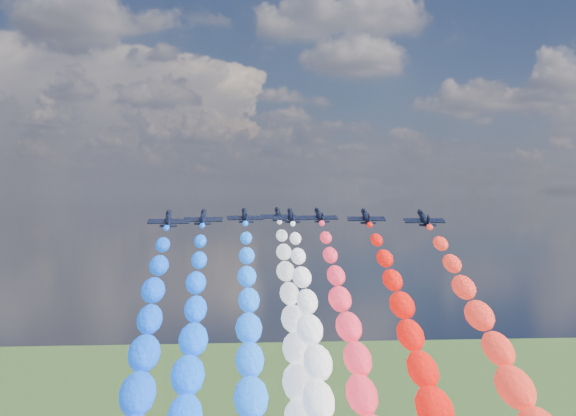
{
  "coord_description": "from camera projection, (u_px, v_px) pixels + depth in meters",
  "views": [
    {
      "loc": [
        -11.68,
        -150.68,
        117.07
      ],
      "look_at": [
        0.0,
        4.0,
        113.55
      ],
      "focal_mm": 44.54,
      "sensor_mm": 36.0,
      "label": 1
    }
  ],
  "objects": [
    {
      "name": "trail_3",
      "position": [
        318.0,
        400.0,
        110.0
      ],
      "size": [
        6.79,
        102.47,
        57.05
      ],
      "primitive_type": null,
      "color": "silver"
    },
    {
      "name": "trail_2",
      "position": [
        250.0,
        398.0,
        111.2
      ],
      "size": [
        6.79,
        102.47,
        57.05
      ],
      "primitive_type": null,
      "color": "blue"
    },
    {
      "name": "trail_4",
      "position": [
        298.0,
        383.0,
        120.0
      ],
      "size": [
        6.79,
        102.47,
        57.05
      ],
      "primitive_type": null,
      "color": "silver"
    },
    {
      "name": "trail_6",
      "position": [
        431.0,
        409.0,
        105.47
      ],
      "size": [
        6.79,
        102.47,
        57.05
      ],
      "primitive_type": null,
      "color": "red"
    },
    {
      "name": "jet_0",
      "position": [
        169.0,
        219.0,
        143.62
      ],
      "size": [
        9.03,
        11.84,
        5.85
      ],
      "primitive_type": null,
      "rotation": [
        0.32,
        0.0,
        0.07
      ],
      "color": "black"
    },
    {
      "name": "trail_5",
      "position": [
        359.0,
        395.0,
        112.51
      ],
      "size": [
        6.79,
        102.47,
        57.05
      ],
      "primitive_type": null,
      "color": "#F2273F"
    },
    {
      "name": "jet_3",
      "position": [
        291.0,
        216.0,
        161.53
      ],
      "size": [
        8.31,
        11.33,
        5.85
      ],
      "primitive_type": null,
      "rotation": [
        0.32,
        0.0,
        0.0
      ],
      "color": "black"
    },
    {
      "name": "jet_1",
      "position": [
        203.0,
        218.0,
        153.22
      ],
      "size": [
        8.31,
        11.32,
        5.85
      ],
      "primitive_type": null,
      "rotation": [
        0.32,
        0.0,
        -0.0
      ],
      "color": "black"
    },
    {
      "name": "jet_4",
      "position": [
        278.0,
        215.0,
        171.53
      ],
      "size": [
        8.57,
        11.51,
        5.85
      ],
      "primitive_type": null,
      "rotation": [
        0.32,
        0.0,
        0.03
      ],
      "color": "black"
    },
    {
      "name": "jet_5",
      "position": [
        319.0,
        216.0,
        164.05
      ],
      "size": [
        8.75,
        11.64,
        5.85
      ],
      "primitive_type": null,
      "rotation": [
        0.32,
        0.0,
        0.04
      ],
      "color": "black"
    },
    {
      "name": "jet_2",
      "position": [
        245.0,
        216.0,
        162.74
      ],
      "size": [
        8.73,
        11.63,
        5.85
      ],
      "primitive_type": null,
      "rotation": [
        0.32,
        0.0,
        0.04
      ],
      "color": "black"
    },
    {
      "name": "jet_7",
      "position": [
        424.0,
        219.0,
        146.89
      ],
      "size": [
        8.81,
        11.69,
        5.85
      ],
      "primitive_type": null,
      "rotation": [
        0.32,
        0.0,
        -0.05
      ],
      "color": "black"
    },
    {
      "name": "jet_6",
      "position": [
        366.0,
        217.0,
        157.0
      ],
      "size": [
        8.72,
        11.62,
        5.85
      ],
      "primitive_type": null,
      "rotation": [
        0.32,
        0.0,
        -0.04
      ],
      "color": "black"
    }
  ]
}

